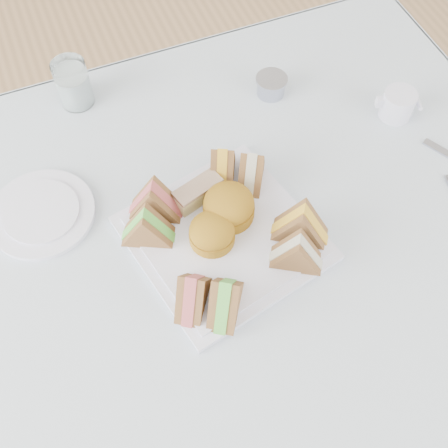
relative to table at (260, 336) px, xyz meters
name	(u,v)px	position (x,y,z in m)	size (l,w,h in m)	color
floor	(253,383)	(0.00, 0.00, -0.37)	(4.00, 4.00, 0.00)	#9E7751
table	(260,336)	(0.00, 0.00, 0.00)	(0.90, 0.90, 0.74)	brown
tablecloth	(273,254)	(0.00, 0.00, 0.37)	(1.02, 1.02, 0.01)	silver
serving_plate	(224,238)	(-0.06, 0.05, 0.38)	(0.27, 0.27, 0.01)	white
sandwich_fl_a	(192,290)	(-0.15, -0.03, 0.43)	(0.08, 0.04, 0.07)	brown
sandwich_fl_b	(226,295)	(-0.11, -0.06, 0.43)	(0.09, 0.04, 0.08)	brown
sandwich_fr_a	(301,222)	(0.05, 0.01, 0.43)	(0.09, 0.04, 0.08)	brown
sandwich_fr_b	(297,250)	(0.02, -0.03, 0.42)	(0.08, 0.04, 0.07)	brown
sandwich_bl_a	(146,225)	(-0.17, 0.10, 0.43)	(0.08, 0.04, 0.08)	brown
sandwich_bl_b	(154,199)	(-0.15, 0.14, 0.43)	(0.09, 0.04, 0.08)	brown
sandwich_br_a	(252,167)	(0.02, 0.14, 0.42)	(0.08, 0.04, 0.07)	brown
sandwich_br_b	(223,163)	(-0.02, 0.16, 0.42)	(0.08, 0.04, 0.07)	brown
scone_left	(212,232)	(-0.08, 0.05, 0.41)	(0.07, 0.07, 0.05)	olive
scone_right	(229,206)	(-0.04, 0.09, 0.42)	(0.08, 0.08, 0.06)	olive
pastry_slice	(198,193)	(-0.08, 0.13, 0.41)	(0.08, 0.03, 0.04)	beige
side_plate	(42,213)	(-0.32, 0.21, 0.38)	(0.17, 0.17, 0.01)	white
water_glass	(73,83)	(-0.20, 0.44, 0.42)	(0.06, 0.06, 0.09)	white
tea_strainer	(271,87)	(0.14, 0.32, 0.39)	(0.06, 0.06, 0.03)	#A6A7BD
creamer_jug	(398,105)	(0.33, 0.18, 0.40)	(0.06, 0.06, 0.05)	white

